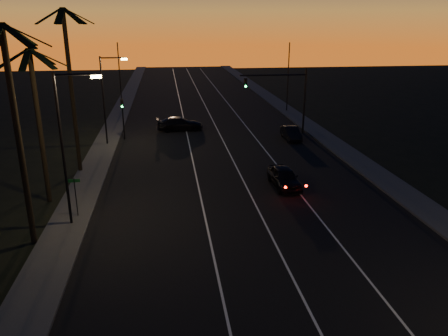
{
  "coord_description": "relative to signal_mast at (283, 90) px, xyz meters",
  "views": [
    {
      "loc": [
        -5.11,
        -4.63,
        11.56
      ],
      "look_at": [
        -1.63,
        21.35,
        2.73
      ],
      "focal_mm": 35.0,
      "sensor_mm": 36.0,
      "label": 1
    }
  ],
  "objects": [
    {
      "name": "far_pole_right",
      "position": [
        3.86,
        12.01,
        -0.28
      ],
      "size": [
        0.14,
        0.14,
        9.0
      ],
      "primitive_type": "cylinder",
      "color": "black",
      "rests_on": "ground"
    },
    {
      "name": "street_sign",
      "position": [
        -17.94,
        -18.99,
        -3.13
      ],
      "size": [
        0.7,
        0.06,
        2.6
      ],
      "color": "black",
      "rests_on": "ground"
    },
    {
      "name": "road",
      "position": [
        -7.14,
        -9.99,
        -4.78
      ],
      "size": [
        20.0,
        170.0,
        0.01
      ],
      "primitive_type": "cube",
      "color": "black",
      "rests_on": "ground"
    },
    {
      "name": "cross_car",
      "position": [
        -10.82,
        3.14,
        -4.03
      ],
      "size": [
        5.29,
        2.5,
        1.49
      ],
      "color": "black",
      "rests_on": "road"
    },
    {
      "name": "signal_mast",
      "position": [
        0.0,
        0.0,
        0.0
      ],
      "size": [
        7.1,
        0.41,
        7.0
      ],
      "color": "black",
      "rests_on": "ground"
    },
    {
      "name": "lead_car",
      "position": [
        -3.89,
        -15.46,
        -4.04
      ],
      "size": [
        1.91,
        4.86,
        1.46
      ],
      "color": "black",
      "rests_on": "road"
    },
    {
      "name": "signal_post",
      "position": [
        -16.64,
        -0.01,
        -1.89
      ],
      "size": [
        0.28,
        0.37,
        4.2
      ],
      "color": "black",
      "rests_on": "ground"
    },
    {
      "name": "sidewalk_left",
      "position": [
        -18.34,
        -9.99,
        -4.7
      ],
      "size": [
        2.4,
        170.0,
        0.16
      ],
      "primitive_type": "cube",
      "color": "#333330",
      "rests_on": "ground"
    },
    {
      "name": "sidewalk_right",
      "position": [
        4.06,
        -9.99,
        -4.7
      ],
      "size": [
        2.4,
        170.0,
        0.16
      ],
      "primitive_type": "cube",
      "color": "#333330",
      "rests_on": "ground"
    },
    {
      "name": "lane_stripe_left",
      "position": [
        -10.14,
        -9.99,
        -4.76
      ],
      "size": [
        0.12,
        160.0,
        0.01
      ],
      "primitive_type": "cube",
      "color": "silver",
      "rests_on": "road"
    },
    {
      "name": "streetlight_left_near",
      "position": [
        -17.84,
        -19.99,
        0.54
      ],
      "size": [
        2.55,
        0.26,
        9.0
      ],
      "color": "black",
      "rests_on": "ground"
    },
    {
      "name": "streetlight_left_far",
      "position": [
        -17.82,
        -1.99,
        0.28
      ],
      "size": [
        2.55,
        0.26,
        8.5
      ],
      "color": "black",
      "rests_on": "ground"
    },
    {
      "name": "palm_far",
      "position": [
        -19.34,
        -9.99,
        2.83
      ],
      "size": [
        4.25,
        4.16,
        12.53
      ],
      "color": "black",
      "rests_on": "ground"
    },
    {
      "name": "right_car",
      "position": [
        0.38,
        -2.32,
        -4.12
      ],
      "size": [
        1.44,
        3.99,
        1.31
      ],
      "color": "black",
      "rests_on": "road"
    },
    {
      "name": "palm_near",
      "position": [
        -19.74,
        -21.99,
        2.29
      ],
      "size": [
        4.25,
        4.16,
        11.53
      ],
      "color": "black",
      "rests_on": "ground"
    },
    {
      "name": "lane_stripe_mid",
      "position": [
        -6.64,
        -9.99,
        -4.76
      ],
      "size": [
        0.12,
        160.0,
        0.01
      ],
      "primitive_type": "cube",
      "color": "silver",
      "rests_on": "road"
    },
    {
      "name": "far_pole_left",
      "position": [
        -18.14,
        15.01,
        -0.28
      ],
      "size": [
        0.14,
        0.14,
        9.0
      ],
      "primitive_type": "cylinder",
      "color": "black",
      "rests_on": "ground"
    },
    {
      "name": "lane_stripe_right",
      "position": [
        -3.14,
        -9.99,
        -4.76
      ],
      "size": [
        0.12,
        160.0,
        0.01
      ],
      "primitive_type": "cube",
      "color": "silver",
      "rests_on": "road"
    },
    {
      "name": "palm_mid",
      "position": [
        -20.34,
        -15.99,
        1.47
      ],
      "size": [
        4.25,
        4.16,
        10.03
      ],
      "color": "black",
      "rests_on": "ground"
    }
  ]
}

